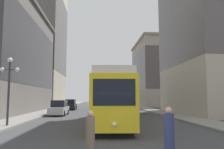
{
  "coord_description": "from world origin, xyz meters",
  "views": [
    {
      "loc": [
        -0.92,
        -7.56,
        2.18
      ],
      "look_at": [
        0.09,
        7.14,
        3.69
      ],
      "focal_mm": 35.63,
      "sensor_mm": 36.0,
      "label": 1
    }
  ],
  "objects_px": {
    "lamp_post_left_near": "(9,80)",
    "parked_car_left_mid": "(71,105)",
    "pedestrian_crossing_near": "(169,132)",
    "pedestrian_crossing_far": "(90,133)",
    "streetcar": "(111,98)",
    "transit_bus": "(126,99)",
    "parked_car_left_near": "(59,108)"
  },
  "relations": [
    {
      "from": "parked_car_left_near",
      "to": "pedestrian_crossing_far",
      "type": "relative_size",
      "value": 2.82
    },
    {
      "from": "streetcar",
      "to": "pedestrian_crossing_far",
      "type": "bearing_deg",
      "value": -96.15
    },
    {
      "from": "parked_car_left_mid",
      "to": "pedestrian_crossing_far",
      "type": "relative_size",
      "value": 2.89
    },
    {
      "from": "streetcar",
      "to": "parked_car_left_mid",
      "type": "bearing_deg",
      "value": 107.89
    },
    {
      "from": "parked_car_left_near",
      "to": "parked_car_left_mid",
      "type": "bearing_deg",
      "value": 91.34
    },
    {
      "from": "parked_car_left_mid",
      "to": "lamp_post_left_near",
      "type": "height_order",
      "value": "lamp_post_left_near"
    },
    {
      "from": "pedestrian_crossing_far",
      "to": "transit_bus",
      "type": "bearing_deg",
      "value": -8.6
    },
    {
      "from": "parked_car_left_mid",
      "to": "pedestrian_crossing_near",
      "type": "relative_size",
      "value": 2.66
    },
    {
      "from": "pedestrian_crossing_far",
      "to": "lamp_post_left_near",
      "type": "relative_size",
      "value": 0.33
    },
    {
      "from": "transit_bus",
      "to": "pedestrian_crossing_near",
      "type": "xyz_separation_m",
      "value": [
        -1.9,
        -27.2,
        -1.11
      ]
    },
    {
      "from": "streetcar",
      "to": "parked_car_left_mid",
      "type": "height_order",
      "value": "streetcar"
    },
    {
      "from": "transit_bus",
      "to": "parked_car_left_mid",
      "type": "bearing_deg",
      "value": 159.25
    },
    {
      "from": "pedestrian_crossing_near",
      "to": "pedestrian_crossing_far",
      "type": "relative_size",
      "value": 1.09
    },
    {
      "from": "parked_car_left_mid",
      "to": "pedestrian_crossing_near",
      "type": "height_order",
      "value": "parked_car_left_mid"
    },
    {
      "from": "pedestrian_crossing_near",
      "to": "pedestrian_crossing_far",
      "type": "height_order",
      "value": "pedestrian_crossing_near"
    },
    {
      "from": "streetcar",
      "to": "parked_car_left_mid",
      "type": "relative_size",
      "value": 3.15
    },
    {
      "from": "parked_car_left_near",
      "to": "pedestrian_crossing_far",
      "type": "bearing_deg",
      "value": -75.6
    },
    {
      "from": "transit_bus",
      "to": "parked_car_left_near",
      "type": "xyz_separation_m",
      "value": [
        -9.34,
        -8.17,
        -1.1
      ]
    },
    {
      "from": "transit_bus",
      "to": "pedestrian_crossing_far",
      "type": "height_order",
      "value": "transit_bus"
    },
    {
      "from": "transit_bus",
      "to": "lamp_post_left_near",
      "type": "xyz_separation_m",
      "value": [
        -11.24,
        -19.08,
        1.51
      ]
    },
    {
      "from": "lamp_post_left_near",
      "to": "streetcar",
      "type": "bearing_deg",
      "value": 14.96
    },
    {
      "from": "transit_bus",
      "to": "parked_car_left_near",
      "type": "height_order",
      "value": "transit_bus"
    },
    {
      "from": "pedestrian_crossing_near",
      "to": "streetcar",
      "type": "bearing_deg",
      "value": -122.39
    },
    {
      "from": "transit_bus",
      "to": "pedestrian_crossing_near",
      "type": "distance_m",
      "value": 27.29
    },
    {
      "from": "lamp_post_left_near",
      "to": "parked_car_left_mid",
      "type": "bearing_deg",
      "value": 85.26
    },
    {
      "from": "transit_bus",
      "to": "parked_car_left_mid",
      "type": "distance_m",
      "value": 10.15
    },
    {
      "from": "streetcar",
      "to": "parked_car_left_near",
      "type": "height_order",
      "value": "streetcar"
    },
    {
      "from": "pedestrian_crossing_near",
      "to": "pedestrian_crossing_far",
      "type": "distance_m",
      "value": 3.14
    },
    {
      "from": "parked_car_left_near",
      "to": "pedestrian_crossing_near",
      "type": "xyz_separation_m",
      "value": [
        7.44,
        -19.03,
        -0.01
      ]
    },
    {
      "from": "streetcar",
      "to": "transit_bus",
      "type": "relative_size",
      "value": 1.26
    },
    {
      "from": "streetcar",
      "to": "parked_car_left_mid",
      "type": "distance_m",
      "value": 21.68
    },
    {
      "from": "transit_bus",
      "to": "parked_car_left_near",
      "type": "relative_size",
      "value": 2.57
    }
  ]
}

